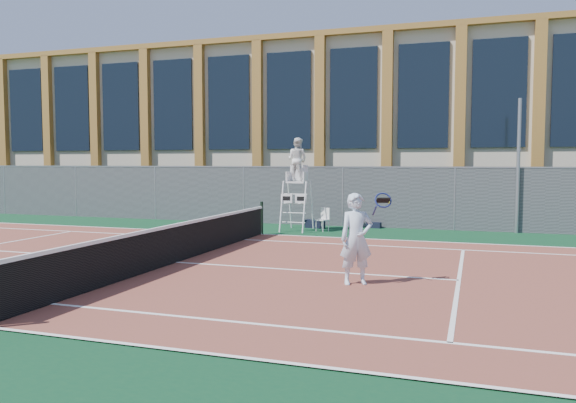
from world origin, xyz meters
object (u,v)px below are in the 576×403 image
(steel_pole, at_px, (518,166))
(plastic_chair, at_px, (324,217))
(umpire_chair, at_px, (297,162))
(tennis_player, at_px, (357,239))

(steel_pole, bearing_deg, plastic_chair, -166.24)
(umpire_chair, height_order, plastic_chair, umpire_chair)
(steel_pole, bearing_deg, tennis_player, -109.91)
(steel_pole, relative_size, plastic_chair, 5.60)
(steel_pole, distance_m, tennis_player, 10.38)
(steel_pole, xyz_separation_m, tennis_player, (-3.51, -9.68, -1.34))
(plastic_chair, bearing_deg, umpire_chair, -173.27)
(umpire_chair, relative_size, tennis_player, 1.84)
(plastic_chair, relative_size, tennis_player, 0.45)
(tennis_player, bearing_deg, steel_pole, 70.09)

